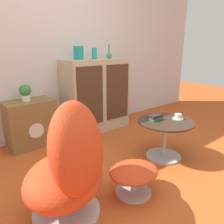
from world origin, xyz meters
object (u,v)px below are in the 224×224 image
Objects in this scene: teacup at (178,117)px; book_stack at (155,117)px; egg_chair at (71,165)px; vase_leftmost at (79,53)px; vase_inner_right at (109,55)px; ottoman at (134,174)px; coffee_table at (165,133)px; sideboard at (96,95)px; vase_inner_left at (94,53)px; tv_console at (31,123)px; potted_plant at (25,92)px.

teacup is 0.75× the size of book_stack.
egg_chair is 5.15× the size of vase_leftmost.
ottoman is at bearing -121.64° from vase_inner_right.
vase_inner_right is (0.20, 1.28, 0.84)m from coffee_table.
sideboard reaches higher than book_stack.
book_stack is (-0.26, -1.17, -0.66)m from vase_inner_right.
vase_inner_left is (0.26, 0.00, -0.01)m from vase_leftmost.
vase_inner_right is (0.27, 0.00, 0.59)m from sideboard.
tv_console is at bearing 81.82° from egg_chair.
vase_leftmost reaches higher than teacup.
ottoman is at bearing -104.93° from vase_leftmost.
vase_leftmost is at bearing 104.64° from coffee_table.
sideboard is 1.16× the size of egg_chair.
coffee_table is (0.07, -1.28, -0.24)m from sideboard.
vase_inner_right is at bearing 0.00° from vase_inner_left.
teacup is (0.91, 0.21, 0.29)m from ottoman.
sideboard is 1.71m from ottoman.
ottoman is (-0.68, -1.53, -0.35)m from sideboard.
vase_leftmost is at bearing 75.07° from ottoman.
vase_inner_left is at bearing 49.62° from egg_chair.
vase_leftmost is 0.86× the size of potted_plant.
vase_leftmost is at bearing 179.18° from sideboard.
ottoman is (0.33, -1.57, -0.11)m from tv_console.
potted_plant is at bearing 82.74° from egg_chair.
vase_inner_right is at bearing 81.12° from coffee_table.
teacup is at bearing -91.41° from vase_inner_right.
vase_inner_left is 0.93× the size of book_stack.
coffee_table is at bearing -86.86° from vase_inner_left.
egg_chair is 1.46m from teacup.
coffee_table is at bearing 18.56° from ottoman.
tv_console reaches higher than teacup.
vase_leftmost is 0.88× the size of vase_inner_right.
coffee_table reaches higher than ottoman.
sideboard is at bearing 66.09° from ottoman.
tv_console is 0.64× the size of egg_chair.
sideboard is 1.30m from coffee_table.
sideboard is at bearing -179.17° from vase_inner_right.
tv_console is 1.85m from teacup.
coffee_table is 1.55m from vase_inner_left.
teacup is 0.28m from book_stack.
tv_console is 1.59m from book_stack.
teacup reaches higher than ottoman.
book_stack is (0.01, -1.17, -0.68)m from vase_inner_left.
vase_leftmost reaches higher than book_stack.
ottoman is at bearing -77.28° from potted_plant.
vase_inner_right is (1.48, 1.43, 0.70)m from egg_chair.
teacup is (1.45, 0.10, 0.04)m from egg_chair.
sideboard reaches higher than tv_console.
tv_console is at bearing 178.25° from vase_inner_right.
vase_leftmost reaches higher than coffee_table.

